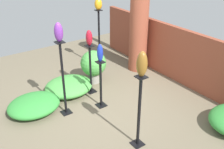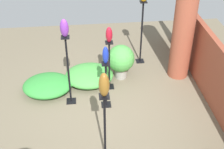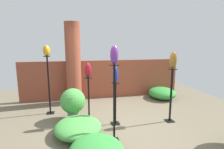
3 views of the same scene
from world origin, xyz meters
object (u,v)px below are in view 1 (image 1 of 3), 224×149
pedestal_violet (63,82)px  art_vase_bronze (142,64)px  pedestal_ruby (91,72)px  pedestal_cobalt (101,86)px  art_vase_violet (59,32)px  art_vase_cobalt (100,53)px  pedestal_bronze (139,115)px  brick_pillar (139,23)px  pedestal_amber (99,42)px  art_vase_amber (98,4)px  art_vase_ruby (89,38)px  potted_plant_front_left (93,64)px

pedestal_violet → art_vase_bronze: art_vase_bronze is taller
pedestal_ruby → pedestal_cobalt: bearing=-11.7°
pedestal_ruby → art_vase_violet: (0.42, -0.85, 1.19)m
art_vase_cobalt → art_vase_bronze: art_vase_bronze is taller
pedestal_violet → pedestal_bronze: size_ratio=1.16×
pedestal_cobalt → art_vase_bronze: size_ratio=2.52×
brick_pillar → pedestal_amber: brick_pillar is taller
pedestal_ruby → pedestal_bronze: bearing=-7.7°
pedestal_cobalt → art_vase_cobalt: 0.74m
pedestal_cobalt → art_vase_violet: size_ratio=2.88×
pedestal_bronze → pedestal_cobalt: bearing=174.2°
pedestal_ruby → art_vase_bronze: 2.23m
art_vase_amber → art_vase_ruby: size_ratio=0.83×
pedestal_violet → art_vase_ruby: 1.13m
art_vase_bronze → art_vase_ruby: (-1.98, 0.27, -0.21)m
pedestal_violet → pedestal_bronze: pedestal_violet is taller
art_vase_violet → pedestal_violet: bearing=0.0°
brick_pillar → art_vase_amber: 1.12m
brick_pillar → art_vase_amber: brick_pillar is taller
pedestal_cobalt → pedestal_ruby: bearing=168.3°
pedestal_bronze → pedestal_ruby: bearing=172.3°
pedestal_ruby → art_vase_bronze: (1.98, -0.27, 1.00)m
pedestal_ruby → art_vase_cobalt: 0.93m
pedestal_bronze → art_vase_bronze: (-0.00, 0.00, 0.92)m
art_vase_violet → art_vase_bronze: size_ratio=0.87×
pedestal_bronze → art_vase_violet: bearing=-159.3°
brick_pillar → pedestal_amber: (-0.66, -0.78, -0.55)m
art_vase_ruby → potted_plant_front_left: bearing=140.9°
pedestal_amber → art_vase_violet: (1.43, -1.73, 0.97)m
pedestal_bronze → art_vase_cobalt: bearing=174.2°
pedestal_cobalt → potted_plant_front_left: bearing=156.5°
pedestal_bronze → pedestal_ruby: pedestal_bronze is taller
brick_pillar → art_vase_cobalt: size_ratio=7.07×
pedestal_amber → art_vase_bronze: 3.29m
pedestal_bronze → pedestal_amber: size_ratio=0.83×
pedestal_bronze → art_vase_amber: art_vase_amber is taller
pedestal_bronze → art_vase_ruby: size_ratio=3.88×
pedestal_violet → art_vase_ruby: size_ratio=4.50×
pedestal_bronze → brick_pillar: bearing=140.2°
pedestal_amber → art_vase_bronze: bearing=-21.0°
pedestal_bronze → art_vase_ruby: (-1.98, 0.27, 0.71)m
pedestal_cobalt → art_vase_bronze: 1.73m
art_vase_violet → potted_plant_front_left: size_ratio=0.44×
brick_pillar → art_vase_cobalt: bearing=-61.9°
pedestal_bronze → art_vase_amber: 3.38m
brick_pillar → art_vase_bronze: size_ratio=6.31×
pedestal_cobalt → art_vase_amber: bearing=148.1°
art_vase_bronze → pedestal_violet: bearing=-159.3°
brick_pillar → pedestal_cobalt: 2.19m
pedestal_bronze → art_vase_violet: size_ratio=3.72×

